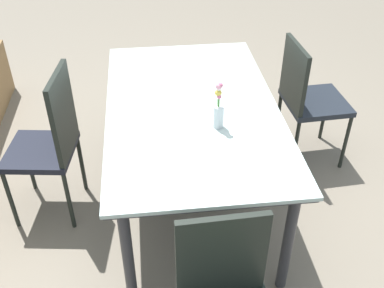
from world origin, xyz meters
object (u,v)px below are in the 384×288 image
at_px(chair_far_side, 51,139).
at_px(flower_vase, 219,110).
at_px(dining_table, 192,115).
at_px(chair_near_right, 307,95).

bearing_deg(chair_far_side, flower_vase, -96.41).
xyz_separation_m(dining_table, flower_vase, (-0.24, -0.12, 0.18)).
bearing_deg(dining_table, flower_vase, -153.02).
distance_m(dining_table, flower_vase, 0.32).
bearing_deg(chair_near_right, flower_vase, -53.81).
height_order(dining_table, chair_near_right, chair_near_right).
xyz_separation_m(dining_table, chair_far_side, (0.02, 0.88, -0.12)).
distance_m(dining_table, chair_far_side, 0.89).
distance_m(chair_far_side, chair_near_right, 1.80).
distance_m(dining_table, chair_near_right, 0.98).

